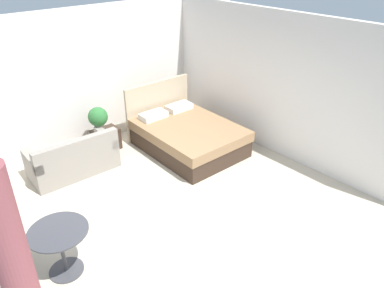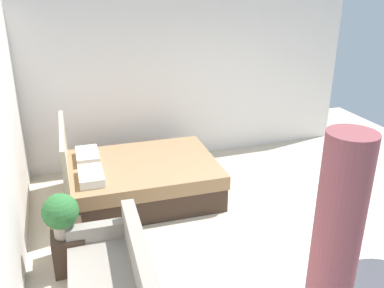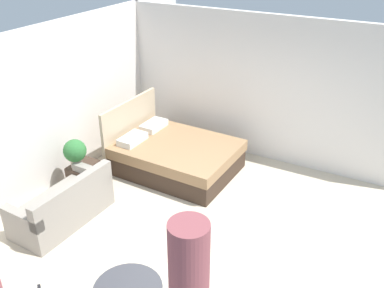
% 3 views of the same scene
% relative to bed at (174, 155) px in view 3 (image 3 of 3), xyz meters
% --- Properties ---
extents(ground_plane, '(8.66, 8.80, 0.02)m').
position_rel_bed_xyz_m(ground_plane, '(-1.51, -1.28, -0.32)').
color(ground_plane, beige).
extents(wall_back, '(8.66, 0.12, 2.78)m').
position_rel_bed_xyz_m(wall_back, '(-1.51, 1.62, 1.08)').
color(wall_back, silver).
rests_on(wall_back, ground).
extents(wall_right, '(0.12, 5.80, 2.78)m').
position_rel_bed_xyz_m(wall_right, '(1.32, -1.28, 1.08)').
color(wall_right, silver).
rests_on(wall_right, ground).
extents(bed, '(1.68, 2.20, 1.20)m').
position_rel_bed_xyz_m(bed, '(0.00, 0.00, 0.00)').
color(bed, '#38281E').
rests_on(bed, ground).
extents(couch, '(1.59, 0.83, 0.80)m').
position_rel_bed_xyz_m(couch, '(-2.17, 0.69, -0.03)').
color(couch, gray).
rests_on(couch, ground).
extents(nightstand, '(0.53, 0.35, 0.46)m').
position_rel_bed_xyz_m(nightstand, '(-1.27, 1.07, -0.08)').
color(nightstand, '#38281E').
rests_on(nightstand, ground).
extents(potted_plant, '(0.39, 0.39, 0.50)m').
position_rel_bed_xyz_m(potted_plant, '(-1.37, 1.11, 0.44)').
color(potted_plant, tan).
rests_on(potted_plant, nightstand).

